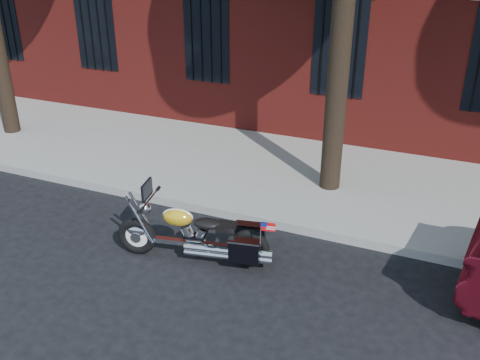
% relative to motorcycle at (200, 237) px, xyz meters
% --- Properties ---
extents(ground, '(120.00, 120.00, 0.00)m').
position_rel_motorcycle_xyz_m(ground, '(0.67, -0.02, -0.41)').
color(ground, black).
rests_on(ground, ground).
extents(curb, '(40.00, 0.16, 0.15)m').
position_rel_motorcycle_xyz_m(curb, '(0.67, 1.36, -0.33)').
color(curb, gray).
rests_on(curb, ground).
extents(sidewalk, '(40.00, 3.60, 0.15)m').
position_rel_motorcycle_xyz_m(sidewalk, '(0.67, 3.24, -0.33)').
color(sidewalk, gray).
rests_on(sidewalk, ground).
extents(motorcycle, '(2.39, 0.96, 1.20)m').
position_rel_motorcycle_xyz_m(motorcycle, '(0.00, 0.00, 0.00)').
color(motorcycle, black).
rests_on(motorcycle, ground).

